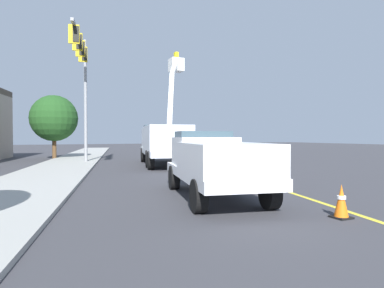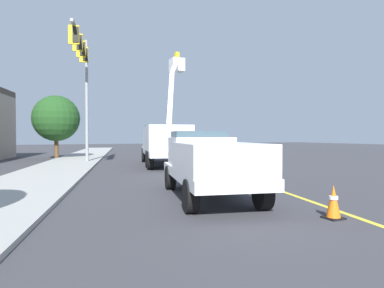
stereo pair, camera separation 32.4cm
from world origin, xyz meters
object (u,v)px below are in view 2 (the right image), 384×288
utility_bucket_truck (164,140)px  traffic_signal_mast (83,69)px  service_pickup_truck (209,161)px  passing_minivan (206,146)px  traffic_cone_mid_front (217,167)px  traffic_cone_leading (333,202)px  traffic_cone_mid_rear (184,156)px

utility_bucket_truck → traffic_signal_mast: traffic_signal_mast is taller
service_pickup_truck → passing_minivan: 19.92m
service_pickup_truck → traffic_cone_mid_front: 6.35m
passing_minivan → traffic_cone_leading: bearing=161.7°
traffic_cone_mid_rear → traffic_signal_mast: 9.79m
utility_bucket_truck → service_pickup_truck: 11.82m
traffic_cone_mid_front → traffic_signal_mast: (7.87, 5.63, 5.88)m
service_pickup_truck → traffic_cone_mid_rear: 15.75m
passing_minivan → traffic_cone_mid_rear: 4.65m
traffic_cone_mid_front → utility_bucket_truck: bearing=6.8°
traffic_cone_leading → traffic_cone_mid_front: size_ratio=1.09×
traffic_cone_leading → traffic_cone_mid_rear: bearing=-11.4°
utility_bucket_truck → passing_minivan: 8.92m
traffic_cone_mid_front → traffic_cone_mid_rear: traffic_cone_mid_front is taller
traffic_cone_leading → traffic_signal_mast: (16.71, 4.00, 5.85)m
service_pickup_truck → passing_minivan: service_pickup_truck is taller
service_pickup_truck → traffic_cone_mid_rear: service_pickup_truck is taller
utility_bucket_truck → passing_minivan: utility_bucket_truck is taller
traffic_cone_mid_front → traffic_signal_mast: 11.32m
utility_bucket_truck → service_pickup_truck: (-11.56, 2.41, -0.51)m
service_pickup_truck → traffic_cone_leading: (-3.37, -1.50, -0.74)m
utility_bucket_truck → traffic_cone_leading: size_ratio=10.98×
service_pickup_truck → traffic_cone_leading: service_pickup_truck is taller
traffic_cone_leading → traffic_cone_mid_front: 8.99m
service_pickup_truck → utility_bucket_truck: bearing=-11.8°
traffic_cone_leading → traffic_signal_mast: size_ratio=0.09×
traffic_cone_mid_rear → traffic_signal_mast: bearing=101.2°
passing_minivan → traffic_cone_mid_rear: bearing=132.8°
service_pickup_truck → traffic_cone_mid_rear: (14.86, -5.17, -0.78)m
traffic_cone_mid_rear → traffic_cone_mid_front: bearing=167.7°
traffic_cone_leading → traffic_signal_mast: traffic_signal_mast is taller
utility_bucket_truck → service_pickup_truck: utility_bucket_truck is taller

